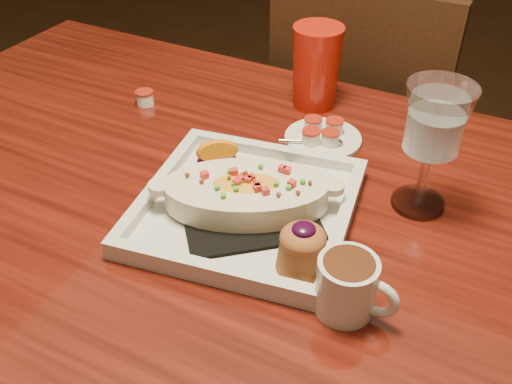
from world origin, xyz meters
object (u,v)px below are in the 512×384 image
at_px(table, 243,252).
at_px(plate, 250,203).
at_px(saucer, 322,136).
at_px(red_tumbler, 316,67).
at_px(chair_far, 362,140).
at_px(coffee_mug, 349,285).
at_px(goblet, 435,127).

distance_m(table, plate, 0.13).
bearing_deg(plate, saucer, 77.24).
relative_size(saucer, red_tumbler, 0.86).
bearing_deg(chair_far, coffee_mug, 105.63).
bearing_deg(plate, red_tumbler, 88.78).
bearing_deg(goblet, saucer, 154.12).
xyz_separation_m(chair_far, saucer, (0.04, -0.41, 0.25)).
distance_m(plate, coffee_mug, 0.21).
height_order(coffee_mug, red_tumbler, red_tumbler).
relative_size(table, plate, 4.32).
relative_size(table, chair_far, 1.61).
bearing_deg(chair_far, red_tumbler, 85.07).
height_order(plate, goblet, goblet).
relative_size(coffee_mug, red_tumbler, 0.67).
bearing_deg(table, plate, -36.82).
xyz_separation_m(goblet, saucer, (-0.20, 0.09, -0.13)).
xyz_separation_m(table, red_tumbler, (-0.03, 0.34, 0.17)).
distance_m(chair_far, coffee_mug, 0.83).
relative_size(goblet, saucer, 1.48).
bearing_deg(saucer, plate, -93.59).
bearing_deg(saucer, coffee_mug, -63.19).
relative_size(plate, coffee_mug, 3.35).
relative_size(table, goblet, 7.56).
distance_m(table, saucer, 0.25).
bearing_deg(coffee_mug, table, 153.74).
height_order(chair_far, goblet, goblet).
distance_m(coffee_mug, red_tumbler, 0.51).
distance_m(coffee_mug, goblet, 0.26).
xyz_separation_m(plate, goblet, (0.21, 0.14, 0.11)).
distance_m(plate, saucer, 0.24).
bearing_deg(plate, chair_far, 82.99).
bearing_deg(goblet, red_tumbler, 140.69).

